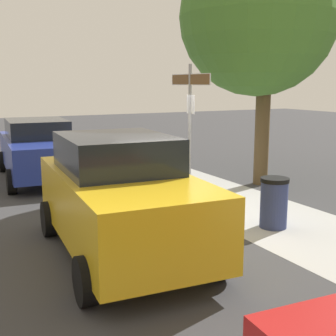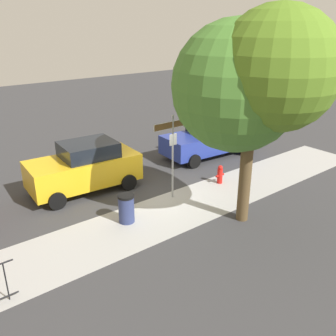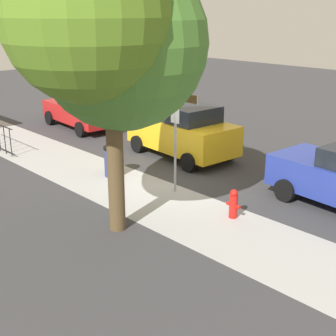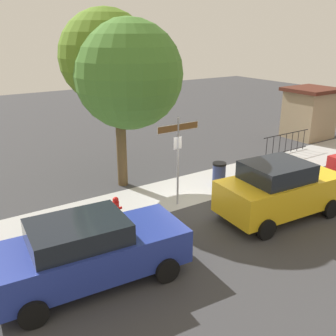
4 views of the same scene
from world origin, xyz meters
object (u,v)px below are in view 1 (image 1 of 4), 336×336
car_yellow (121,196)px  fire_hydrant (153,169)px  street_sign (190,106)px  shade_tree (267,9)px  car_blue (39,149)px  trash_bin (274,203)px

car_yellow → fire_hydrant: 5.44m
car_yellow → fire_hydrant: (-4.61, 2.82, -0.59)m
street_sign → shade_tree: size_ratio=0.47×
street_sign → car_yellow: 3.69m
street_sign → fire_hydrant: 2.99m
car_blue → fire_hydrant: bearing=57.6°
fire_hydrant → car_yellow: bearing=-31.4°
street_sign → car_yellow: bearing=-49.1°
car_yellow → trash_bin: size_ratio=4.42×
car_yellow → trash_bin: car_yellow is taller
shade_tree → fire_hydrant: 5.18m
street_sign → car_blue: street_sign is taller
shade_tree → fire_hydrant: shade_tree is taller
shade_tree → street_sign: bearing=-75.9°
shade_tree → trash_bin: size_ratio=6.89×
street_sign → shade_tree: bearing=104.1°
car_yellow → fire_hydrant: bearing=152.8°
street_sign → car_yellow: street_sign is taller
shade_tree → car_blue: size_ratio=1.40×
shade_tree → fire_hydrant: size_ratio=8.66×
street_sign → trash_bin: (2.36, 0.50, -1.75)m
street_sign → trash_bin: size_ratio=3.24×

